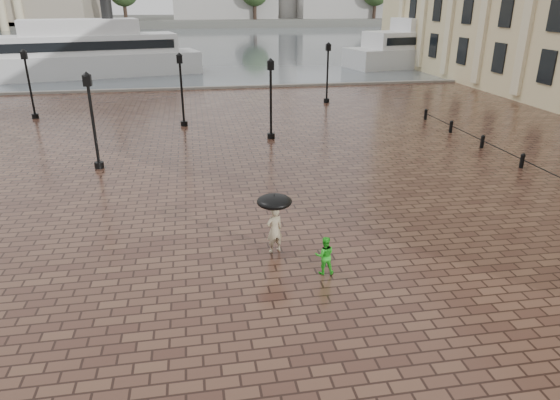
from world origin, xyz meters
name	(u,v)px	position (x,y,z in m)	size (l,w,h in m)	color
ground	(247,255)	(0.00, 0.00, 0.00)	(300.00, 300.00, 0.00)	#3B231B
harbour_water	(195,39)	(0.00, 92.00, 0.00)	(240.00, 240.00, 0.00)	#464F55
quay_edge	(207,89)	(0.00, 32.00, 0.00)	(80.00, 0.60, 0.30)	slate
far_shore	(191,20)	(0.00, 160.00, 1.00)	(300.00, 60.00, 2.00)	#4C4C47
bollard_row	(522,160)	(14.00, 6.50, 0.40)	(0.22, 21.22, 0.73)	black
street_lamps	(188,90)	(-1.60, 17.60, 2.33)	(21.44, 14.44, 4.40)	black
adult_pedestrian	(274,230)	(0.91, 0.12, 0.77)	(0.56, 0.37, 1.53)	tan
child_pedestrian	(325,255)	(2.13, -1.49, 0.59)	(0.57, 0.45, 1.18)	green
ferry_near	(83,53)	(-12.18, 42.15, 2.33)	(24.27, 10.69, 7.74)	silver
ferry_far	(437,46)	(28.33, 44.85, 2.26)	(23.58, 9.99, 7.52)	silver
umbrella	(274,202)	(0.91, 0.12, 1.73)	(1.10, 1.10, 1.10)	black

